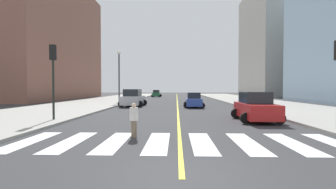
{
  "coord_description": "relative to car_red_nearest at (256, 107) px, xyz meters",
  "views": [
    {
      "loc": [
        -0.14,
        -5.83,
        2.24
      ],
      "look_at": [
        -1.33,
        28.22,
        1.3
      ],
      "focal_mm": 25.85,
      "sensor_mm": 36.0,
      "label": 1
    }
  ],
  "objects": [
    {
      "name": "car_green_third",
      "position": [
        -10.27,
        43.09,
        -0.11
      ],
      "size": [
        2.51,
        3.93,
        1.73
      ],
      "rotation": [
        0.0,
        0.0,
        -0.04
      ],
      "color": "#236B42",
      "rests_on": "ground"
    },
    {
      "name": "car_blue_second",
      "position": [
        -3.34,
        11.33,
        -0.12
      ],
      "size": [
        2.47,
        3.87,
        1.71
      ],
      "rotation": [
        0.0,
        0.0,
        3.11
      ],
      "color": "#2D479E",
      "rests_on": "ground"
    },
    {
      "name": "street_lamp",
      "position": [
        -13.54,
        17.84,
        3.54
      ],
      "size": [
        0.44,
        0.44,
        7.29
      ],
      "color": "#38383D",
      "rests_on": "sidewalk_kerb_west"
    },
    {
      "name": "car_red_nearest",
      "position": [
        0.0,
        0.0,
        0.0
      ],
      "size": [
        2.8,
        4.44,
        1.97
      ],
      "rotation": [
        0.0,
        0.0,
        3.12
      ],
      "color": "red",
      "rests_on": "ground"
    },
    {
      "name": "sidewalk_kerb_east",
      "position": [
        6.99,
        9.38,
        -0.85
      ],
      "size": [
        10.0,
        120.0,
        0.15
      ],
      "primitive_type": "cube",
      "color": "#9E9B93",
      "rests_on": "ground"
    },
    {
      "name": "car_silver_fourth",
      "position": [
        -10.56,
        12.34,
        0.05
      ],
      "size": [
        3.02,
        4.73,
        2.08
      ],
      "rotation": [
        0.0,
        0.0,
        -0.04
      ],
      "color": "#B7B7BC",
      "rests_on": "ground"
    },
    {
      "name": "low_rise_brick_west",
      "position": [
        -33.36,
        31.25,
        11.01
      ],
      "size": [
        16.0,
        32.0,
        23.86
      ],
      "primitive_type": "cube",
      "color": "brown",
      "rests_on": "ground"
    },
    {
      "name": "crosswalk_paint",
      "position": [
        -5.21,
        -6.62,
        -0.91
      ],
      "size": [
        13.5,
        4.0,
        0.01
      ],
      "color": "silver",
      "rests_on": "ground"
    },
    {
      "name": "lane_divider_paint",
      "position": [
        -5.21,
        29.38,
        -0.92
      ],
      "size": [
        0.16,
        80.0,
        0.01
      ],
      "primitive_type": "cube",
      "color": "yellow",
      "rests_on": "ground"
    },
    {
      "name": "pedestrian_crossing",
      "position": [
        -7.25,
        -5.69,
        -0.06
      ],
      "size": [
        0.39,
        0.39,
        1.56
      ],
      "rotation": [
        0.0,
        0.0,
        5.4
      ],
      "color": "brown",
      "rests_on": "ground"
    },
    {
      "name": "traffic_light_far_corner",
      "position": [
        -13.46,
        -0.79,
        2.68
      ],
      "size": [
        0.36,
        0.41,
        4.91
      ],
      "color": "black",
      "rests_on": "sidewalk_kerb_west"
    },
    {
      "name": "parking_garage_concrete",
      "position": [
        23.95,
        51.6,
        13.72
      ],
      "size": [
        18.0,
        24.0,
        29.29
      ],
      "primitive_type": "cube",
      "color": "#9E9B93",
      "rests_on": "ground"
    },
    {
      "name": "ground_plane",
      "position": [
        -5.21,
        -10.62,
        -0.92
      ],
      "size": [
        220.0,
        220.0,
        0.0
      ],
      "primitive_type": "plane",
      "color": "#333335"
    },
    {
      "name": "sidewalk_kerb_west",
      "position": [
        -17.41,
        9.38,
        -0.85
      ],
      "size": [
        10.0,
        120.0,
        0.15
      ],
      "primitive_type": "cube",
      "color": "#9E9B93",
      "rests_on": "ground"
    }
  ]
}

